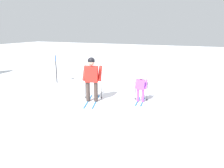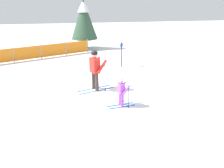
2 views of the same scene
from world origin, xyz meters
TOP-DOWN VIEW (x-y plane):
  - ground_plane at (0.00, 0.00)m, footprint 60.00×60.00m
  - skier_adult at (0.02, -0.11)m, footprint 1.64×0.90m
  - skier_child at (0.72, -1.83)m, footprint 1.04×0.52m
  - trail_marker at (1.89, 3.03)m, footprint 0.21×0.21m

SIDE VIEW (x-z plane):
  - ground_plane at x=0.00m, z-range 0.00..0.00m
  - skier_child at x=0.72m, z-range 0.09..1.17m
  - trail_marker at x=1.89m, z-range 0.17..1.59m
  - skier_adult at x=0.02m, z-range 0.16..1.87m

